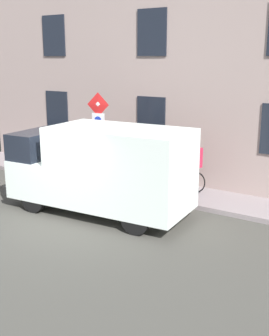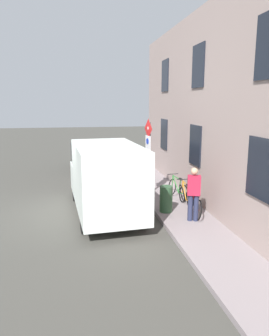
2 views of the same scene
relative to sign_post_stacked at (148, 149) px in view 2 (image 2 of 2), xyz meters
name	(u,v)px [view 2 (image 2 of 2)]	position (x,y,z in m)	size (l,w,h in m)	color
ground_plane	(73,210)	(-3.00, -1.08, -2.03)	(80.00, 80.00, 0.00)	#42403A
sidewalk_slab	(172,203)	(0.68, -1.08, -1.96)	(1.77, 17.84, 0.14)	gray
building_facade	(206,110)	(1.92, -1.08, 1.51)	(0.75, 15.84, 7.09)	#A38D86
sign_post_stacked	(148,149)	(0.00, 0.00, 0.00)	(0.19, 0.55, 2.96)	#474C47
delivery_van	(104,176)	(-1.90, -1.55, -0.70)	(2.39, 5.46, 2.50)	white
parked_hatchback	(95,156)	(-1.76, 6.54, -1.30)	(2.13, 4.15, 1.38)	#272024
bicycle_red	(195,204)	(1.02, -2.61, -1.52)	(0.47, 1.71, 0.89)	black
bicycle_orange	(185,196)	(1.02, -1.67, -1.52)	(0.46, 1.72, 0.89)	black
bicycle_green	(177,189)	(1.02, -0.74, -1.52)	(0.46, 1.72, 0.89)	black
pedestrian	(194,192)	(0.75, -3.16, -0.96)	(0.46, 0.37, 1.72)	#262B47
litter_bin	(166,199)	(0.15, -2.17, -1.44)	(0.44, 0.44, 0.90)	#2D5133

